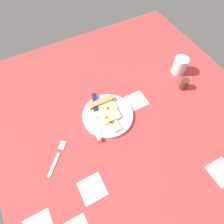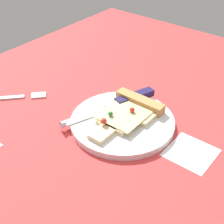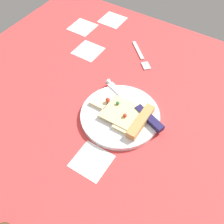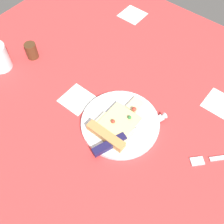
# 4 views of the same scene
# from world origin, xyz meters

# --- Properties ---
(ground_plane) EXTENTS (1.18, 1.18, 0.03)m
(ground_plane) POSITION_xyz_m (-0.00, 0.00, -0.01)
(ground_plane) COLOR #D13838
(ground_plane) RESTS_ON ground
(plate) EXTENTS (0.23, 0.23, 0.01)m
(plate) POSITION_xyz_m (-0.00, 0.09, 0.01)
(plate) COLOR silver
(plate) RESTS_ON ground_plane
(pizza_slice) EXTENTS (0.17, 0.12, 0.03)m
(pizza_slice) POSITION_xyz_m (0.02, 0.09, 0.02)
(pizza_slice) COLOR beige
(pizza_slice) RESTS_ON plate
(knife) EXTENTS (0.23, 0.10, 0.02)m
(knife) POSITION_xyz_m (0.04, 0.13, 0.02)
(knife) COLOR silver
(knife) RESTS_ON plate
(fork) EXTENTS (0.12, 0.12, 0.01)m
(fork) POSITION_xyz_m (-0.07, 0.35, 0.00)
(fork) COLOR silver
(fork) RESTS_ON ground_plane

